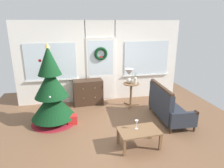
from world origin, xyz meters
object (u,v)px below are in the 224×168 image
Objects in this scene: christmas_tree at (52,94)px; dresser_cabinet at (88,92)px; flower_vase at (135,80)px; gift_box at (73,119)px; wine_glass at (137,123)px; coffee_table at (139,133)px; settee_sofa at (167,106)px; side_table at (131,90)px; table_lamp at (129,74)px.

christmas_tree is 2.21× the size of dresser_cabinet.
flower_vase is 2.16m from gift_box.
gift_box is (0.47, -0.18, -0.66)m from christmas_tree.
coffee_table is at bearing -63.06° from wine_glass.
coffee_table is (-1.12, -1.01, -0.05)m from settee_sofa.
flower_vase is at bearing 72.94° from wine_glass.
flower_vase is 2.18m from coffee_table.
dresser_cabinet is at bearing 161.45° from side_table.
flower_vase is at bearing -32.01° from table_lamp.
coffee_table is 0.21m from wine_glass.
side_table is at bearing 120.84° from settee_sofa.
side_table is 2.09m from wine_glass.
dresser_cabinet is 1.27× the size of side_table.
dresser_cabinet reaches higher than side_table.
settee_sofa is at bearing -6.71° from gift_box.
christmas_tree is 5.82× the size of flower_vase.
coffee_table is (-0.41, -2.14, -0.69)m from table_lamp.
flower_vase is 1.79× the size of wine_glass.
christmas_tree is 2.97m from settee_sofa.
wine_glass is at bearing -102.12° from table_lamp.
side_table is 0.50m from table_lamp.
flower_vase is (0.10, -0.06, 0.33)m from side_table.
christmas_tree reaches higher than dresser_cabinet.
settee_sofa is 1.47m from table_lamp.
settee_sofa reaches higher than gift_box.
christmas_tree is 2.26m from wine_glass.
dresser_cabinet reaches higher than wine_glass.
flower_vase reaches higher than gift_box.
wine_glass is at bearing -72.59° from dresser_cabinet.
christmas_tree is at bearing -163.25° from table_lamp.
settee_sofa is at bearing 42.10° from coffee_table.
flower_vase reaches higher than settee_sofa.
table_lamp reaches higher than settee_sofa.
dresser_cabinet is 0.61× the size of settee_sofa.
settee_sofa reaches higher than dresser_cabinet.
table_lamp is at bearing 16.75° from christmas_tree.
gift_box is at bearing -154.21° from table_lamp.
dresser_cabinet is at bearing 162.30° from table_lamp.
coffee_table is 3.76× the size of gift_box.
table_lamp reaches higher than dresser_cabinet.
christmas_tree is at bearing 141.40° from wine_glass.
dresser_cabinet is 2.63× the size of flower_vase.
dresser_cabinet is at bearing 141.78° from settee_sofa.
wine_glass is (-0.60, -1.97, -0.32)m from flower_vase.
table_lamp is (-0.71, 1.13, 0.64)m from settee_sofa.
table_lamp is at bearing 79.16° from coffee_table.
table_lamp reaches higher than coffee_table.
settee_sofa is 1.49m from wine_glass.
christmas_tree is at bearing 140.61° from coffee_table.
christmas_tree reaches higher than gift_box.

